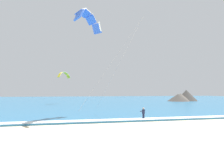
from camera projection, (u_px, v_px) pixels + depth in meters
sea at (103, 100)px, 84.39m from camera, size 200.00×120.00×0.20m
surf_foam at (176, 118)px, 26.81m from camera, size 200.00×1.76×0.04m
surfboard at (143, 120)px, 26.19m from camera, size 1.04×1.44×0.09m
kitesurfer at (143, 113)px, 26.24m from camera, size 0.67×0.67×1.69m
kite_primary at (87, 18)px, 29.53m from camera, size 9.52×7.20×14.93m
kite_distant at (64, 74)px, 57.99m from camera, size 3.74×4.57×1.79m
headland_right at (183, 97)px, 74.16m from camera, size 13.10×10.20×4.46m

